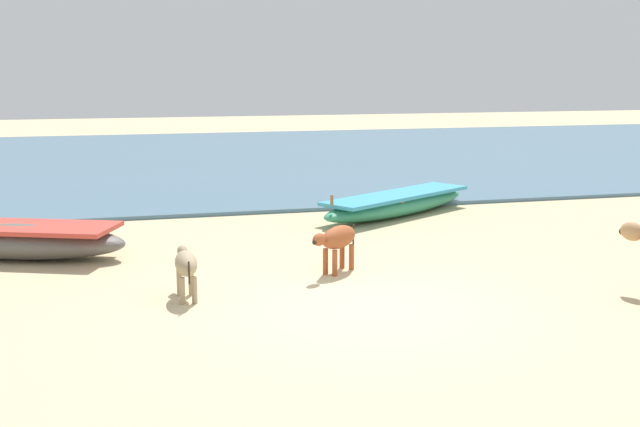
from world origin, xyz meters
name	(u,v)px	position (x,y,z in m)	size (l,w,h in m)	color
ground	(370,308)	(0.00, 0.00, 0.00)	(80.00, 80.00, 0.00)	#CCB789
sea_water	(208,159)	(0.00, 16.61, 0.04)	(60.00, 20.00, 0.08)	slate
fishing_boat_0	(397,203)	(2.51, 5.79, 0.24)	(4.09, 2.99, 0.64)	#338C66
fishing_boat_2	(17,240)	(-4.51, 3.92, 0.29)	(3.67, 2.35, 0.73)	#5B5651
calf_near_rust	(337,239)	(0.09, 1.77, 0.49)	(0.91, 0.83, 0.69)	#9E4C28
calf_far_dun	(186,264)	(-2.15, 1.00, 0.45)	(0.28, 0.98, 0.63)	tan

